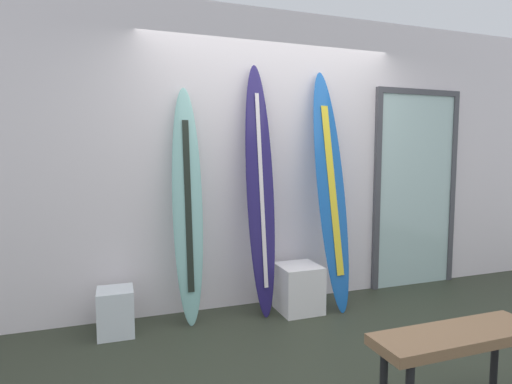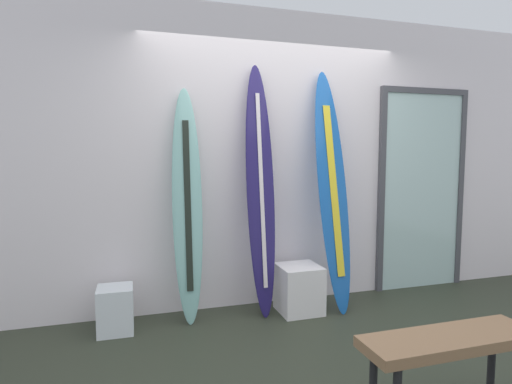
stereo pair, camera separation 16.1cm
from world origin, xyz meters
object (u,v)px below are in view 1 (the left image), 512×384
object	(u,v)px
bench	(458,342)
glass_door	(416,186)
surfboard_seafoam	(188,207)
surfboard_cobalt	(331,191)
surfboard_navy	(260,191)
display_block_left	(116,312)
display_block_center	(299,288)

from	to	relation	value
bench	glass_door	bearing A→B (deg)	55.43
surfboard_seafoam	surfboard_cobalt	distance (m)	1.35
surfboard_navy	bench	size ratio (longest dim) A/B	2.22
display_block_left	surfboard_navy	bearing A→B (deg)	3.01
display_block_center	glass_door	world-z (taller)	glass_door
surfboard_navy	bench	distance (m)	1.98
display_block_left	bench	bearing A→B (deg)	-43.56
surfboard_navy	display_block_left	size ratio (longest dim) A/B	6.05
surfboard_cobalt	surfboard_seafoam	bearing A→B (deg)	176.35
glass_door	bench	bearing A→B (deg)	-124.57
display_block_center	glass_door	bearing A→B (deg)	11.10
glass_door	surfboard_seafoam	bearing A→B (deg)	-175.83
display_block_left	surfboard_seafoam	bearing A→B (deg)	8.08
surfboard_seafoam	bench	bearing A→B (deg)	-56.55
surfboard_cobalt	display_block_left	distance (m)	2.15
surfboard_navy	bench	bearing A→B (deg)	-73.36
display_block_left	bench	distance (m)	2.48
surfboard_navy	glass_door	world-z (taller)	surfboard_navy
display_block_left	glass_door	distance (m)	3.29
surfboard_navy	display_block_left	world-z (taller)	surfboard_navy
surfboard_navy	glass_door	xyz separation A→B (m)	(1.89, 0.21, -0.02)
bench	display_block_center	bearing A→B (deg)	96.35
surfboard_navy	display_block_left	bearing A→B (deg)	-176.99
surfboard_navy	surfboard_seafoam	bearing A→B (deg)	178.24
display_block_center	glass_door	size ratio (longest dim) A/B	0.20
surfboard_cobalt	display_block_left	bearing A→B (deg)	-179.97
surfboard_navy	display_block_center	world-z (taller)	surfboard_navy
glass_door	bench	world-z (taller)	glass_door
display_block_center	display_block_left	bearing A→B (deg)	178.87
surfboard_navy	glass_door	size ratio (longest dim) A/B	1.06
bench	surfboard_navy	bearing A→B (deg)	106.64
display_block_left	glass_door	xyz separation A→B (m)	(3.15, 0.27, 0.92)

